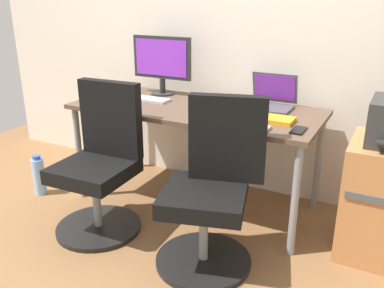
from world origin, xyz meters
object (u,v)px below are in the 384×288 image
object	(u,v)px
open_laptop	(270,99)
coffee_mug	(107,94)
water_bottle_on_floor	(39,176)
desktop_monitor	(162,61)
office_chair_right	(212,192)
office_chair_left	(101,166)

from	to	relation	value
open_laptop	coffee_mug	world-z (taller)	open_laptop
water_bottle_on_floor	desktop_monitor	xyz separation A→B (m)	(0.71, 0.66, 0.82)
office_chair_right	water_bottle_on_floor	distance (m)	1.53
office_chair_right	coffee_mug	distance (m)	1.17
office_chair_left	desktop_monitor	distance (m)	0.96
office_chair_left	coffee_mug	bearing A→B (deg)	122.10
office_chair_left	coffee_mug	world-z (taller)	office_chair_left
office_chair_right	coffee_mug	bearing A→B (deg)	157.49
desktop_monitor	coffee_mug	world-z (taller)	desktop_monitor
office_chair_left	coffee_mug	size ratio (longest dim) A/B	10.22
office_chair_right	desktop_monitor	bearing A→B (deg)	135.04
office_chair_right	open_laptop	bearing A→B (deg)	86.17
open_laptop	coffee_mug	size ratio (longest dim) A/B	3.37
office_chair_left	office_chair_right	xyz separation A→B (m)	(0.77, -0.00, 0.00)
office_chair_right	desktop_monitor	xyz separation A→B (m)	(-0.79, 0.79, 0.54)
coffee_mug	open_laptop	bearing A→B (deg)	18.64
office_chair_right	coffee_mug	world-z (taller)	office_chair_right
office_chair_right	open_laptop	size ratio (longest dim) A/B	3.03
office_chair_left	open_laptop	bearing A→B (deg)	44.04
office_chair_right	open_laptop	distance (m)	0.87
office_chair_left	open_laptop	world-z (taller)	same
coffee_mug	desktop_monitor	bearing A→B (deg)	55.91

